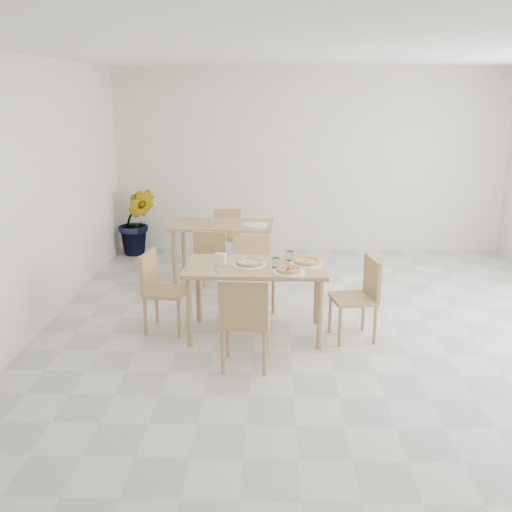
{
  "coord_description": "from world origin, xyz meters",
  "views": [
    {
      "loc": [
        -0.56,
        -5.78,
        2.45
      ],
      "look_at": [
        -0.73,
        0.02,
        0.85
      ],
      "focal_mm": 42.0,
      "sensor_mm": 36.0,
      "label": 1
    }
  ],
  "objects_px": {
    "chair_back_n": "(227,233)",
    "chair_north": "(253,268)",
    "chair_east": "(361,292)",
    "plate_pepperoni": "(289,272)",
    "plate_empty": "(255,225)",
    "plate_margherita": "(306,264)",
    "second_table": "(223,231)",
    "pizza_pepperoni": "(289,270)",
    "tumbler_a": "(290,256)",
    "chair_back_s": "(212,257)",
    "pizza_margherita": "(306,261)",
    "potted_plant": "(137,222)",
    "pizza_mushroom": "(249,263)",
    "chair_west": "(159,286)",
    "plate_mushroom": "(249,265)",
    "tumbler_b": "(276,263)",
    "napkin_holder": "(221,260)",
    "main_table": "(256,273)",
    "chair_south": "(245,317)"
  },
  "relations": [
    {
      "from": "pizza_pepperoni",
      "to": "tumbler_a",
      "type": "distance_m",
      "value": 0.46
    },
    {
      "from": "chair_back_s",
      "to": "chair_back_n",
      "type": "relative_size",
      "value": 1.03
    },
    {
      "from": "chair_west",
      "to": "chair_east",
      "type": "bearing_deg",
      "value": -86.26
    },
    {
      "from": "tumbler_a",
      "to": "potted_plant",
      "type": "relative_size",
      "value": 0.09
    },
    {
      "from": "chair_south",
      "to": "pizza_mushroom",
      "type": "xyz_separation_m",
      "value": [
        0.01,
        0.8,
        0.27
      ]
    },
    {
      "from": "second_table",
      "to": "chair_back_n",
      "type": "distance_m",
      "value": 0.73
    },
    {
      "from": "chair_north",
      "to": "pizza_margherita",
      "type": "xyz_separation_m",
      "value": [
        0.57,
        -0.75,
        0.29
      ]
    },
    {
      "from": "chair_east",
      "to": "plate_pepperoni",
      "type": "distance_m",
      "value": 0.81
    },
    {
      "from": "tumbler_b",
      "to": "plate_empty",
      "type": "bearing_deg",
      "value": 97.95
    },
    {
      "from": "second_table",
      "to": "pizza_pepperoni",
      "type": "bearing_deg",
      "value": -66.77
    },
    {
      "from": "plate_pepperoni",
      "to": "pizza_pepperoni",
      "type": "relative_size",
      "value": 1.11
    },
    {
      "from": "chair_west",
      "to": "pizza_pepperoni",
      "type": "xyz_separation_m",
      "value": [
        1.34,
        -0.35,
        0.29
      ]
    },
    {
      "from": "plate_margherita",
      "to": "plate_empty",
      "type": "xyz_separation_m",
      "value": [
        -0.58,
        1.81,
        0.0
      ]
    },
    {
      "from": "plate_margherita",
      "to": "chair_east",
      "type": "bearing_deg",
      "value": -10.54
    },
    {
      "from": "plate_pepperoni",
      "to": "tumbler_a",
      "type": "distance_m",
      "value": 0.46
    },
    {
      "from": "chair_north",
      "to": "chair_east",
      "type": "relative_size",
      "value": 1.0
    },
    {
      "from": "plate_empty",
      "to": "plate_pepperoni",
      "type": "bearing_deg",
      "value": -79.43
    },
    {
      "from": "tumbler_b",
      "to": "chair_back_s",
      "type": "xyz_separation_m",
      "value": [
        -0.78,
        1.35,
        -0.33
      ]
    },
    {
      "from": "chair_south",
      "to": "pizza_margherita",
      "type": "xyz_separation_m",
      "value": [
        0.59,
        0.86,
        0.27
      ]
    },
    {
      "from": "main_table",
      "to": "tumbler_b",
      "type": "xyz_separation_m",
      "value": [
        0.2,
        -0.08,
        0.14
      ]
    },
    {
      "from": "chair_south",
      "to": "tumbler_b",
      "type": "relative_size",
      "value": 8.61
    },
    {
      "from": "plate_pepperoni",
      "to": "napkin_holder",
      "type": "height_order",
      "value": "napkin_holder"
    },
    {
      "from": "tumbler_b",
      "to": "plate_pepperoni",
      "type": "bearing_deg",
      "value": -55.15
    },
    {
      "from": "pizza_pepperoni",
      "to": "tumbler_a",
      "type": "xyz_separation_m",
      "value": [
        0.02,
        0.46,
        0.01
      ]
    },
    {
      "from": "tumbler_a",
      "to": "second_table",
      "type": "relative_size",
      "value": 0.07
    },
    {
      "from": "plate_pepperoni",
      "to": "pizza_margherita",
      "type": "bearing_deg",
      "value": 58.25
    },
    {
      "from": "tumbler_a",
      "to": "chair_north",
      "type": "bearing_deg",
      "value": 124.69
    },
    {
      "from": "chair_west",
      "to": "plate_margherita",
      "type": "distance_m",
      "value": 1.55
    },
    {
      "from": "pizza_mushroom",
      "to": "plate_empty",
      "type": "height_order",
      "value": "pizza_mushroom"
    },
    {
      "from": "tumbler_a",
      "to": "pizza_pepperoni",
      "type": "bearing_deg",
      "value": -92.51
    },
    {
      "from": "chair_back_s",
      "to": "chair_back_n",
      "type": "bearing_deg",
      "value": -84.83
    },
    {
      "from": "plate_pepperoni",
      "to": "pizza_mushroom",
      "type": "distance_m",
      "value": 0.46
    },
    {
      "from": "plate_mushroom",
      "to": "plate_pepperoni",
      "type": "relative_size",
      "value": 1.1
    },
    {
      "from": "chair_west",
      "to": "tumbler_a",
      "type": "bearing_deg",
      "value": -77.3
    },
    {
      "from": "pizza_margherita",
      "to": "potted_plant",
      "type": "height_order",
      "value": "potted_plant"
    },
    {
      "from": "plate_mushroom",
      "to": "potted_plant",
      "type": "xyz_separation_m",
      "value": [
        -1.85,
        3.15,
        -0.24
      ]
    },
    {
      "from": "chair_east",
      "to": "plate_mushroom",
      "type": "bearing_deg",
      "value": -102.51
    },
    {
      "from": "potted_plant",
      "to": "napkin_holder",
      "type": "bearing_deg",
      "value": -63.61
    },
    {
      "from": "plate_margherita",
      "to": "pizza_margherita",
      "type": "distance_m",
      "value": 0.02
    },
    {
      "from": "tumbler_b",
      "to": "chair_back_s",
      "type": "relative_size",
      "value": 0.12
    },
    {
      "from": "chair_back_n",
      "to": "chair_north",
      "type": "bearing_deg",
      "value": -81.67
    },
    {
      "from": "chair_east",
      "to": "tumbler_a",
      "type": "bearing_deg",
      "value": -120.78
    },
    {
      "from": "pizza_mushroom",
      "to": "tumbler_a",
      "type": "relative_size",
      "value": 3.36
    },
    {
      "from": "tumbler_b",
      "to": "chair_back_s",
      "type": "distance_m",
      "value": 1.59
    },
    {
      "from": "chair_south",
      "to": "pizza_pepperoni",
      "type": "xyz_separation_m",
      "value": [
        0.4,
        0.56,
        0.27
      ]
    },
    {
      "from": "plate_mushroom",
      "to": "pizza_mushroom",
      "type": "relative_size",
      "value": 1.1
    },
    {
      "from": "chair_west",
      "to": "tumbler_a",
      "type": "height_order",
      "value": "chair_west"
    },
    {
      "from": "plate_margherita",
      "to": "second_table",
      "type": "height_order",
      "value": "plate_margherita"
    },
    {
      "from": "chair_south",
      "to": "tumbler_a",
      "type": "height_order",
      "value": "chair_south"
    },
    {
      "from": "chair_south",
      "to": "pizza_margherita",
      "type": "distance_m",
      "value": 1.08
    }
  ]
}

